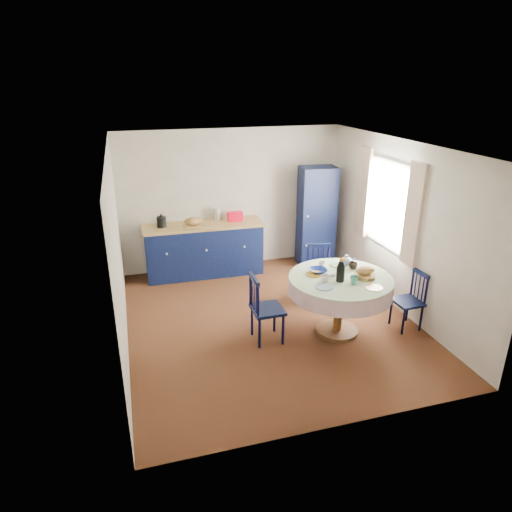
{
  "coord_description": "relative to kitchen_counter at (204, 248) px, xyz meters",
  "views": [
    {
      "loc": [
        -1.82,
        -5.55,
        3.32
      ],
      "look_at": [
        -0.14,
        0.2,
        0.95
      ],
      "focal_mm": 32.0,
      "sensor_mm": 36.0,
      "label": 1
    }
  ],
  "objects": [
    {
      "name": "floor",
      "position": [
        0.6,
        -1.96,
        -0.48
      ],
      "size": [
        4.5,
        4.5,
        0.0
      ],
      "primitive_type": "plane",
      "color": "black",
      "rests_on": "ground"
    },
    {
      "name": "ceiling",
      "position": [
        0.6,
        -1.96,
        2.02
      ],
      "size": [
        4.5,
        4.5,
        0.0
      ],
      "primitive_type": "plane",
      "rotation": [
        3.14,
        0.0,
        0.0
      ],
      "color": "white",
      "rests_on": "wall_back"
    },
    {
      "name": "wall_back",
      "position": [
        0.6,
        0.29,
        0.77
      ],
      "size": [
        4.0,
        0.02,
        2.5
      ],
      "primitive_type": "cube",
      "color": "silver",
      "rests_on": "floor"
    },
    {
      "name": "wall_left",
      "position": [
        -1.4,
        -1.96,
        0.77
      ],
      "size": [
        0.02,
        4.5,
        2.5
      ],
      "primitive_type": "cube",
      "color": "silver",
      "rests_on": "floor"
    },
    {
      "name": "wall_right",
      "position": [
        2.6,
        -1.96,
        0.77
      ],
      "size": [
        0.02,
        4.5,
        2.5
      ],
      "primitive_type": "cube",
      "color": "silver",
      "rests_on": "floor"
    },
    {
      "name": "window",
      "position": [
        2.55,
        -1.66,
        1.05
      ],
      "size": [
        0.1,
        1.74,
        1.45
      ],
      "color": "white",
      "rests_on": "wall_right"
    },
    {
      "name": "kitchen_counter",
      "position": [
        0.0,
        0.0,
        0.0
      ],
      "size": [
        2.1,
        0.7,
        1.17
      ],
      "rotation": [
        0.0,
        0.0,
        -0.02
      ],
      "color": "black",
      "rests_on": "floor"
    },
    {
      "name": "pantry_cabinet",
      "position": [
        2.08,
        -0.11,
        0.44
      ],
      "size": [
        0.68,
        0.51,
        1.83
      ],
      "rotation": [
        0.0,
        0.0,
        -0.09
      ],
      "color": "black",
      "rests_on": "floor"
    },
    {
      "name": "dining_table",
      "position": [
        1.4,
        -2.53,
        0.23
      ],
      "size": [
        1.38,
        1.38,
        1.12
      ],
      "color": "#573419",
      "rests_on": "floor"
    },
    {
      "name": "chair_left",
      "position": [
        0.37,
        -2.44,
        0.0
      ],
      "size": [
        0.41,
        0.43,
        0.95
      ],
      "rotation": [
        0.0,
        0.0,
        1.58
      ],
      "color": "black",
      "rests_on": "floor"
    },
    {
      "name": "chair_far",
      "position": [
        1.55,
        -1.52,
        -0.03
      ],
      "size": [
        0.48,
        0.47,
        0.89
      ],
      "rotation": [
        0.0,
        0.0,
        -0.26
      ],
      "color": "black",
      "rests_on": "floor"
    },
    {
      "name": "chair_right",
      "position": [
        2.41,
        -2.67,
        -0.05
      ],
      "size": [
        0.37,
        0.39,
        0.84
      ],
      "rotation": [
        0.0,
        0.0,
        -1.53
      ],
      "color": "black",
      "rests_on": "floor"
    },
    {
      "name": "mug_a",
      "position": [
        1.14,
        -2.59,
        0.4
      ],
      "size": [
        0.11,
        0.11,
        0.09
      ],
      "primitive_type": "imported",
      "color": "silver",
      "rests_on": "dining_table"
    },
    {
      "name": "mug_b",
      "position": [
        1.47,
        -2.75,
        0.41
      ],
      "size": [
        0.11,
        0.11,
        0.1
      ],
      "primitive_type": "imported",
      "color": "#30806D",
      "rests_on": "dining_table"
    },
    {
      "name": "mug_c",
      "position": [
        1.68,
        -2.32,
        0.41
      ],
      "size": [
        0.12,
        0.12,
        0.09
      ],
      "primitive_type": "imported",
      "color": "black",
      "rests_on": "dining_table"
    },
    {
      "name": "mug_d",
      "position": [
        1.29,
        -2.15,
        0.4
      ],
      "size": [
        0.09,
        0.09,
        0.09
      ],
      "primitive_type": "imported",
      "color": "silver",
      "rests_on": "dining_table"
    },
    {
      "name": "cobalt_bowl",
      "position": [
        1.16,
        -2.31,
        0.39
      ],
      "size": [
        0.24,
        0.24,
        0.06
      ],
      "primitive_type": "imported",
      "color": "navy",
      "rests_on": "dining_table"
    }
  ]
}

